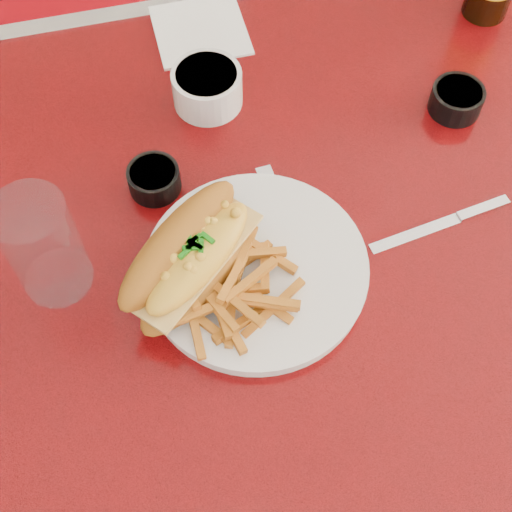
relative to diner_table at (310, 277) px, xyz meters
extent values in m
plane|color=silver|center=(0.00, 0.00, -0.61)|extent=(8.00, 8.00, 0.00)
cube|color=#BB0B0F|center=(0.00, 0.00, 0.14)|extent=(1.20, 0.80, 0.04)
cube|color=white|center=(0.00, 0.40, 0.14)|extent=(1.22, 0.03, 0.04)
cylinder|color=white|center=(0.00, 0.00, -0.24)|extent=(0.09, 0.09, 0.72)
cylinder|color=white|center=(0.00, 0.00, -0.59)|extent=(0.52, 0.52, 0.03)
cube|color=#A10A14|center=(0.00, 0.78, -0.38)|extent=(1.20, 0.50, 0.45)
cylinder|color=silver|center=(-0.09, -0.06, 0.17)|extent=(0.27, 0.27, 0.02)
cylinder|color=silver|center=(-0.09, -0.06, 0.18)|extent=(0.27, 0.27, 0.00)
ellipsoid|color=#9F5E19|center=(-0.16, -0.06, 0.20)|extent=(0.18, 0.17, 0.04)
cube|color=#DFBA64|center=(-0.16, -0.06, 0.21)|extent=(0.16, 0.15, 0.01)
ellipsoid|color=gold|center=(-0.16, -0.06, 0.22)|extent=(0.16, 0.15, 0.04)
ellipsoid|color=#9F5E19|center=(-0.17, -0.04, 0.23)|extent=(0.19, 0.18, 0.07)
cube|color=silver|center=(-0.04, -0.02, 0.18)|extent=(0.02, 0.13, 0.00)
cube|color=silver|center=(-0.05, 0.05, 0.18)|extent=(0.02, 0.03, 0.00)
cylinder|color=silver|center=(-0.09, 0.21, 0.19)|extent=(0.12, 0.12, 0.05)
cylinder|color=black|center=(-0.09, 0.21, 0.21)|extent=(0.10, 0.10, 0.01)
cylinder|color=black|center=(-0.18, 0.09, 0.18)|extent=(0.06, 0.06, 0.03)
cylinder|color=#E17A51|center=(-0.18, 0.09, 0.19)|extent=(0.06, 0.06, 0.01)
cylinder|color=black|center=(0.22, 0.12, 0.18)|extent=(0.09, 0.09, 0.03)
cylinder|color=#E17A51|center=(0.22, 0.12, 0.19)|extent=(0.08, 0.08, 0.01)
cylinder|color=#AAC9DA|center=(-0.31, -0.01, 0.23)|extent=(0.10, 0.10, 0.14)
cube|color=silver|center=(0.10, -0.06, 0.16)|extent=(0.12, 0.03, 0.00)
cube|color=silver|center=(0.19, -0.04, 0.16)|extent=(0.07, 0.02, 0.01)
cube|color=white|center=(-0.08, 0.34, 0.16)|extent=(0.13, 0.13, 0.00)
camera|label=1|loc=(-0.19, -0.44, 0.87)|focal=50.00mm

